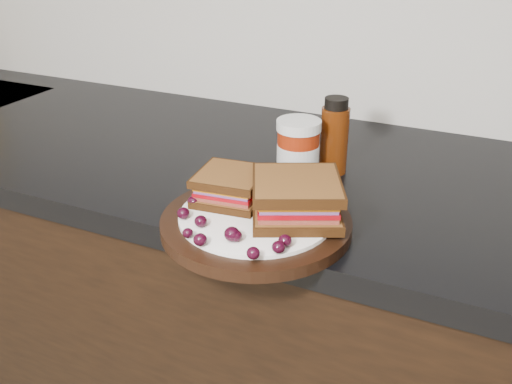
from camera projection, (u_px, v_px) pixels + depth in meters
base_cabinets at (303, 365)px, 1.24m from camera, size 3.96×0.58×0.86m
countertop at (312, 178)px, 1.05m from camera, size 3.98×0.60×0.04m
plate at (256, 223)px, 0.84m from camera, size 0.28×0.28×0.02m
sandwich_left at (230, 186)px, 0.86m from camera, size 0.11×0.11×0.04m
sandwich_right at (296, 198)px, 0.81m from camera, size 0.17×0.17×0.06m
grape_0 at (183, 213)px, 0.81m from camera, size 0.02×0.02×0.02m
grape_1 at (201, 221)px, 0.79m from camera, size 0.02×0.02×0.02m
grape_2 at (188, 233)px, 0.77m from camera, size 0.02×0.02×0.01m
grape_3 at (200, 240)px, 0.75m from camera, size 0.02×0.02×0.02m
grape_4 at (232, 234)px, 0.76m from camera, size 0.02×0.02×0.02m
grape_5 at (236, 236)px, 0.76m from camera, size 0.02×0.02×0.02m
grape_6 at (253, 253)px, 0.72m from camera, size 0.02×0.02×0.02m
grape_7 at (279, 247)px, 0.73m from camera, size 0.02×0.02×0.02m
grape_8 at (285, 241)px, 0.75m from camera, size 0.02×0.02×0.02m
grape_9 at (279, 225)px, 0.78m from camera, size 0.02×0.02×0.02m
grape_10 at (319, 219)px, 0.80m from camera, size 0.02×0.02×0.02m
grape_11 at (301, 214)px, 0.81m from camera, size 0.02×0.02×0.01m
grape_12 at (309, 209)px, 0.83m from camera, size 0.02×0.02×0.01m
grape_13 at (238, 187)px, 0.89m from camera, size 0.02×0.02×0.02m
grape_14 at (227, 189)px, 0.89m from camera, size 0.01×0.01×0.01m
grape_15 at (220, 198)px, 0.86m from camera, size 0.02×0.02×0.02m
grape_16 at (194, 202)px, 0.85m from camera, size 0.02×0.02×0.02m
grape_17 at (244, 193)px, 0.87m from camera, size 0.02×0.02×0.02m
grape_18 at (216, 190)px, 0.88m from camera, size 0.02×0.02×0.02m
grape_19 at (209, 196)px, 0.86m from camera, size 0.02×0.02×0.02m
condiment_jar at (298, 151)px, 0.96m from camera, size 0.09×0.09×0.11m
oil_bottle at (334, 136)px, 1.00m from camera, size 0.06×0.06×0.14m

